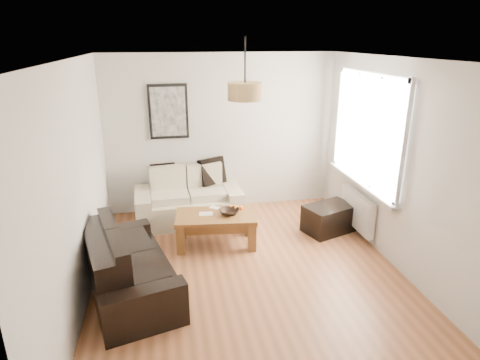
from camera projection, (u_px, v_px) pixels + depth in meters
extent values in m
plane|color=brown|center=(249.00, 274.00, 5.10)|extent=(4.50, 4.50, 0.00)
cube|color=white|center=(357.00, 210.00, 6.04)|extent=(0.10, 0.90, 0.52)
cylinder|color=tan|center=(245.00, 91.00, 4.64)|extent=(0.40, 0.40, 0.20)
cube|color=black|center=(329.00, 218.00, 6.17)|extent=(0.85, 0.69, 0.42)
cube|color=black|center=(163.00, 175.00, 6.52)|extent=(0.40, 0.17, 0.39)
cube|color=black|center=(212.00, 171.00, 6.65)|extent=(0.45, 0.31, 0.43)
imported|color=black|center=(230.00, 212.00, 5.71)|extent=(0.33, 0.33, 0.07)
sphere|color=orange|center=(236.00, 208.00, 5.83)|extent=(0.08, 0.08, 0.08)
sphere|color=#FF5E15|center=(241.00, 208.00, 5.83)|extent=(0.07, 0.07, 0.07)
sphere|color=orange|center=(231.00, 207.00, 5.85)|extent=(0.08, 0.08, 0.07)
cube|color=silver|center=(206.00, 214.00, 5.72)|extent=(0.20, 0.15, 0.01)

